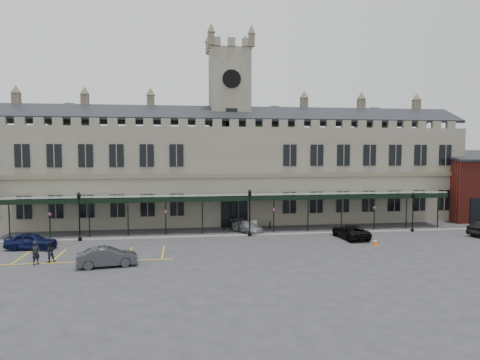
{
  "coord_description": "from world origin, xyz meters",
  "views": [
    {
      "loc": [
        -6.38,
        -39.55,
        9.22
      ],
      "look_at": [
        0.0,
        6.0,
        6.0
      ],
      "focal_mm": 32.0,
      "sensor_mm": 36.0,
      "label": 1
    }
  ],
  "objects": [
    {
      "name": "tree_behind_left",
      "position": [
        -22.0,
        25.0,
        12.81
      ],
      "size": [
        6.0,
        6.0,
        16.0
      ],
      "color": "#332314",
      "rests_on": "ground"
    },
    {
      "name": "car_left_b",
      "position": [
        -12.17,
        -5.06,
        0.77
      ],
      "size": [
        4.87,
        2.38,
        1.54
      ],
      "primitive_type": "imported",
      "rotation": [
        0.0,
        0.0,
        1.74
      ],
      "color": "#35383C",
      "rests_on": "ground"
    },
    {
      "name": "car_left_a",
      "position": [
        -20.2,
        1.99,
        0.78
      ],
      "size": [
        4.72,
        2.29,
        1.55
      ],
      "primitive_type": "imported",
      "rotation": [
        0.0,
        0.0,
        1.47
      ],
      "color": "#0D1239",
      "rests_on": "ground"
    },
    {
      "name": "clock_tower",
      "position": [
        0.0,
        16.0,
        13.11
      ],
      "size": [
        5.6,
        5.6,
        24.8
      ],
      "color": "#6C675A",
      "rests_on": "ground"
    },
    {
      "name": "person_a",
      "position": [
        -17.96,
        -3.71,
        0.96
      ],
      "size": [
        0.79,
        0.84,
        1.92
      ],
      "primitive_type": "imported",
      "rotation": [
        0.0,
        0.0,
        0.91
      ],
      "color": "black",
      "rests_on": "ground"
    },
    {
      "name": "lamp_post_left",
      "position": [
        -16.58,
        5.28,
        2.97
      ],
      "size": [
        0.47,
        0.47,
        5.02
      ],
      "color": "black",
      "rests_on": "ground"
    },
    {
      "name": "tree_behind_mid",
      "position": [
        8.0,
        25.0,
        12.81
      ],
      "size": [
        6.0,
        6.0,
        16.0
      ],
      "color": "#332314",
      "rests_on": "ground"
    },
    {
      "name": "station_building",
      "position": [
        0.0,
        15.91,
        6.47
      ],
      "size": [
        60.0,
        10.36,
        17.3
      ],
      "color": "#6C675A",
      "rests_on": "ground"
    },
    {
      "name": "car_taxi",
      "position": [
        1.0,
        7.38,
        0.65
      ],
      "size": [
        3.6,
        4.79,
        1.29
      ],
      "primitive_type": "imported",
      "rotation": [
        0.0,
        0.0,
        0.46
      ],
      "color": "#9A9DA2",
      "rests_on": "ground"
    },
    {
      "name": "tree_behind_right",
      "position": [
        24.0,
        25.0,
        12.81
      ],
      "size": [
        6.0,
        6.0,
        16.0
      ],
      "color": "#332314",
      "rests_on": "ground"
    },
    {
      "name": "bollard_right",
      "position": [
        4.04,
        9.36,
        0.41
      ],
      "size": [
        0.15,
        0.15,
        0.83
      ],
      "primitive_type": "cylinder",
      "color": "black",
      "rests_on": "ground"
    },
    {
      "name": "traffic_cone",
      "position": [
        12.19,
        -1.07,
        0.37
      ],
      "size": [
        0.47,
        0.47,
        0.75
      ],
      "rotation": [
        0.0,
        0.0,
        0.29
      ],
      "color": "#ED5307",
      "rests_on": "ground"
    },
    {
      "name": "bollard_left",
      "position": [
        -1.43,
        9.1,
        0.49
      ],
      "size": [
        0.17,
        0.17,
        0.98
      ],
      "primitive_type": "cylinder",
      "color": "black",
      "rests_on": "ground"
    },
    {
      "name": "ground",
      "position": [
        0.0,
        0.0,
        0.0
      ],
      "size": [
        140.0,
        140.0,
        0.0
      ],
      "primitive_type": "plane",
      "color": "#2E2E30"
    },
    {
      "name": "lamp_post_mid",
      "position": [
        0.94,
        5.21,
        3.01
      ],
      "size": [
        0.48,
        0.48,
        5.08
      ],
      "color": "black",
      "rests_on": "ground"
    },
    {
      "name": "person_b",
      "position": [
        -17.11,
        -3.01,
        0.86
      ],
      "size": [
        1.03,
        0.93,
        1.73
      ],
      "primitive_type": "imported",
      "rotation": [
        0.0,
        0.0,
        3.54
      ],
      "color": "black",
      "rests_on": "ground"
    },
    {
      "name": "parking_markings",
      "position": [
        -14.0,
        -1.5,
        0.0
      ],
      "size": [
        16.0,
        6.0,
        0.01
      ],
      "primitive_type": null,
      "color": "gold",
      "rests_on": "ground"
    },
    {
      "name": "sign_board",
      "position": [
        1.99,
        8.61,
        0.55
      ],
      "size": [
        0.66,
        0.06,
        1.13
      ],
      "rotation": [
        0.0,
        0.0,
        0.01
      ],
      "color": "black",
      "rests_on": "ground"
    },
    {
      "name": "kerb",
      "position": [
        0.0,
        5.5,
        0.06
      ],
      "size": [
        60.0,
        0.4,
        0.12
      ],
      "primitive_type": "cube",
      "color": "gray",
      "rests_on": "ground"
    },
    {
      "name": "car_van",
      "position": [
        11.2,
        2.6,
        0.71
      ],
      "size": [
        2.83,
        5.28,
        1.41
      ],
      "primitive_type": "imported",
      "rotation": [
        0.0,
        0.0,
        3.24
      ],
      "color": "black",
      "rests_on": "ground"
    },
    {
      "name": "lamp_post_right",
      "position": [
        19.67,
        5.25,
        2.68
      ],
      "size": [
        0.43,
        0.43,
        4.53
      ],
      "color": "black",
      "rests_on": "ground"
    },
    {
      "name": "canopy",
      "position": [
        0.0,
        7.46,
        2.4
      ],
      "size": [
        50.0,
        4.1,
        4.3
      ],
      "color": "#8C9E93",
      "rests_on": "ground"
    }
  ]
}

